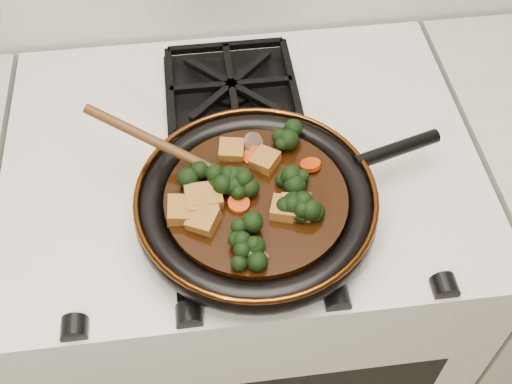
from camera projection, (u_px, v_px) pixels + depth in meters
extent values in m
cube|color=beige|center=(245.00, 292.00, 1.39)|extent=(0.76, 0.60, 0.90)
cylinder|color=black|center=(256.00, 208.00, 0.93)|extent=(0.32, 0.32, 0.01)
torus|color=black|center=(256.00, 204.00, 0.92)|extent=(0.35, 0.35, 0.04)
torus|color=#4E250B|center=(256.00, 195.00, 0.90)|extent=(0.35, 0.35, 0.01)
cylinder|color=black|center=(397.00, 149.00, 0.96)|extent=(0.14, 0.06, 0.02)
cylinder|color=black|center=(256.00, 201.00, 0.91)|extent=(0.26, 0.26, 0.02)
cube|color=#915E21|center=(181.00, 211.00, 0.88)|extent=(0.04, 0.04, 0.03)
cube|color=#915E21|center=(265.00, 161.00, 0.94)|extent=(0.05, 0.05, 0.02)
cube|color=#915E21|center=(203.00, 220.00, 0.87)|extent=(0.05, 0.05, 0.03)
cube|color=#915E21|center=(283.00, 209.00, 0.88)|extent=(0.04, 0.05, 0.02)
cube|color=#915E21|center=(201.00, 201.00, 0.89)|extent=(0.05, 0.05, 0.03)
cube|color=#915E21|center=(231.00, 151.00, 0.95)|extent=(0.04, 0.04, 0.02)
cube|color=#915E21|center=(206.00, 198.00, 0.89)|extent=(0.05, 0.04, 0.03)
cube|color=#915E21|center=(296.00, 208.00, 0.88)|extent=(0.05, 0.05, 0.03)
cylinder|color=#AD2E04|center=(239.00, 203.00, 0.89)|extent=(0.03, 0.03, 0.01)
cylinder|color=#AD2E04|center=(310.00, 165.00, 0.94)|extent=(0.03, 0.03, 0.02)
cylinder|color=#AD2E04|center=(286.00, 178.00, 0.92)|extent=(0.03, 0.03, 0.02)
cylinder|color=#AD2E04|center=(254.00, 156.00, 0.95)|extent=(0.03, 0.03, 0.02)
cylinder|color=brown|center=(253.00, 143.00, 0.96)|extent=(0.04, 0.04, 0.03)
cylinder|color=brown|center=(252.00, 251.00, 0.84)|extent=(0.04, 0.04, 0.02)
cylinder|color=brown|center=(255.00, 251.00, 0.84)|extent=(0.05, 0.05, 0.03)
ellipsoid|color=#482C0F|center=(235.00, 181.00, 0.92)|extent=(0.07, 0.06, 0.02)
cylinder|color=#482C0F|center=(161.00, 144.00, 0.91)|extent=(0.02, 0.02, 0.24)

